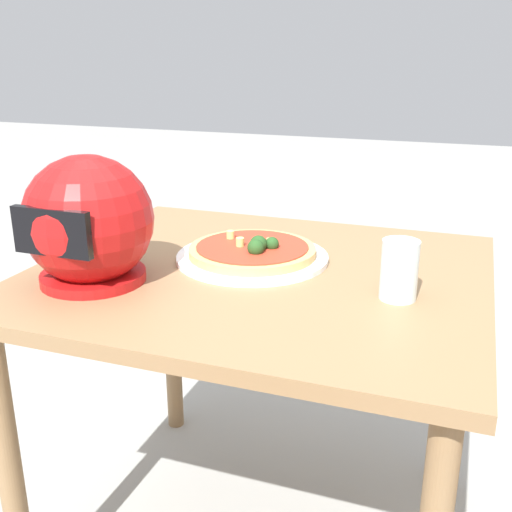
{
  "coord_description": "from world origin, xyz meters",
  "views": [
    {
      "loc": [
        -0.41,
        1.16,
        1.15
      ],
      "look_at": [
        0.02,
        -0.03,
        0.72
      ],
      "focal_mm": 43.08,
      "sensor_mm": 36.0,
      "label": 1
    }
  ],
  "objects_px": {
    "motorcycle_helmet": "(88,223)",
    "drinking_glass": "(399,270)",
    "pizza": "(253,250)",
    "dining_table": "(260,310)"
  },
  "relations": [
    {
      "from": "dining_table",
      "to": "pizza",
      "type": "distance_m",
      "value": 0.13
    },
    {
      "from": "motorcycle_helmet",
      "to": "drinking_glass",
      "type": "bearing_deg",
      "value": -168.86
    },
    {
      "from": "drinking_glass",
      "to": "pizza",
      "type": "bearing_deg",
      "value": -18.89
    },
    {
      "from": "dining_table",
      "to": "pizza",
      "type": "relative_size",
      "value": 3.33
    },
    {
      "from": "motorcycle_helmet",
      "to": "drinking_glass",
      "type": "height_order",
      "value": "motorcycle_helmet"
    },
    {
      "from": "pizza",
      "to": "drinking_glass",
      "type": "height_order",
      "value": "drinking_glass"
    },
    {
      "from": "pizza",
      "to": "motorcycle_helmet",
      "type": "bearing_deg",
      "value": 41.46
    },
    {
      "from": "dining_table",
      "to": "motorcycle_helmet",
      "type": "bearing_deg",
      "value": 31.06
    },
    {
      "from": "drinking_glass",
      "to": "motorcycle_helmet",
      "type": "bearing_deg",
      "value": 11.14
    },
    {
      "from": "dining_table",
      "to": "drinking_glass",
      "type": "height_order",
      "value": "drinking_glass"
    }
  ]
}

